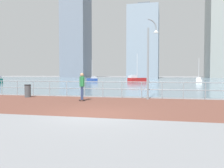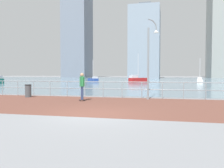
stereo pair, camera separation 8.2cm
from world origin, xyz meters
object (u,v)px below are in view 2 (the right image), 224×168
(lamppost, at_px, (151,55))
(sailboat_yellow, at_px, (200,81))
(skateboarder, at_px, (82,84))
(sailboat_white, at_px, (138,80))
(sailboat_navy, at_px, (93,80))
(trash_bin, at_px, (28,91))

(lamppost, relative_size, sailboat_yellow, 1.21)
(skateboarder, height_order, sailboat_white, sailboat_white)
(sailboat_navy, relative_size, sailboat_white, 0.81)
(sailboat_yellow, height_order, sailboat_navy, sailboat_navy)
(trash_bin, bearing_deg, skateboarder, -16.42)
(sailboat_yellow, distance_m, sailboat_white, 11.54)
(sailboat_yellow, xyz_separation_m, sailboat_navy, (-20.77, 3.64, 0.02))
(sailboat_white, bearing_deg, trash_bin, -98.37)
(lamppost, height_order, skateboarder, lamppost)
(sailboat_navy, bearing_deg, lamppost, -66.11)
(trash_bin, xyz_separation_m, sailboat_white, (4.50, 30.57, 0.08))
(skateboarder, distance_m, sailboat_navy, 34.46)
(lamppost, xyz_separation_m, trash_bin, (-8.77, -0.60, -2.49))
(sailboat_yellow, distance_m, sailboat_navy, 21.08)
(lamppost, relative_size, skateboarder, 3.03)
(trash_bin, bearing_deg, sailboat_white, 81.63)
(trash_bin, bearing_deg, sailboat_navy, 98.98)
(sailboat_navy, height_order, sailboat_white, sailboat_white)
(sailboat_yellow, bearing_deg, lamppost, -104.29)
(skateboarder, relative_size, sailboat_yellow, 0.40)
(sailboat_yellow, bearing_deg, trash_bin, -119.32)
(trash_bin, bearing_deg, sailboat_yellow, 60.68)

